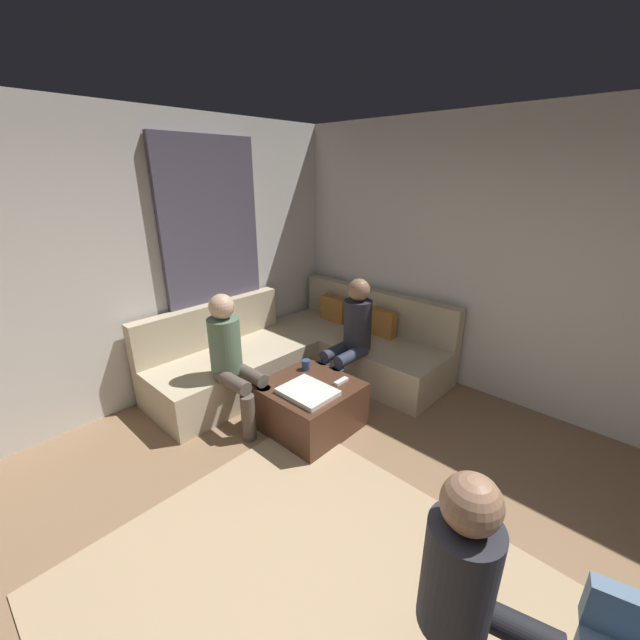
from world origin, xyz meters
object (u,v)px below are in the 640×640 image
coffee_mug (306,365)px  person_on_couch_side (232,356)px  game_remote (341,381)px  ottoman (309,405)px  person_on_couch_back (351,334)px  sectional_couch (306,352)px  person_on_armchair (482,600)px

coffee_mug → person_on_couch_side: person_on_couch_side is taller
game_remote → ottoman: bearing=-129.3°
ottoman → person_on_couch_side: person_on_couch_side is taller
game_remote → person_on_couch_back: bearing=120.4°
sectional_couch → coffee_mug: size_ratio=26.84×
coffee_mug → person_on_couch_back: person_on_couch_back is taller
coffee_mug → person_on_armchair: size_ratio=0.08×
sectional_couch → person_on_couch_back: (0.59, 0.06, 0.38)m
ottoman → person_on_couch_back: (-0.10, 0.70, 0.45)m
sectional_couch → person_on_couch_back: bearing=5.3°
coffee_mug → game_remote: (0.40, 0.04, -0.04)m
game_remote → person_on_couch_side: size_ratio=0.12×
person_on_couch_back → person_on_couch_side: (-0.45, -1.10, 0.00)m
sectional_couch → person_on_armchair: (2.58, -1.62, 0.36)m
coffee_mug → person_on_armchair: person_on_armchair is taller
game_remote → person_on_couch_back: 0.60m
coffee_mug → person_on_couch_back: size_ratio=0.08×
coffee_mug → person_on_couch_back: (0.12, 0.52, 0.19)m
sectional_couch → person_on_armchair: size_ratio=2.16×
sectional_couch → person_on_couch_side: bearing=-82.0°
sectional_couch → coffee_mug: (0.48, -0.47, 0.19)m
game_remote → person_on_armchair: 2.09m
game_remote → coffee_mug: bearing=-174.3°
person_on_couch_side → game_remote: bearing=130.4°
coffee_mug → person_on_armchair: 2.40m
sectional_couch → person_on_couch_side: size_ratio=2.12×
person_on_couch_back → person_on_armchair: person_on_couch_back is taller
sectional_couch → person_on_couch_side: 1.12m
person_on_armchair → sectional_couch: bearing=-136.4°
coffee_mug → person_on_armchair: bearing=-28.7°
sectional_couch → ottoman: sectional_couch is taller
person_on_couch_side → person_on_armchair: size_ratio=1.02×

